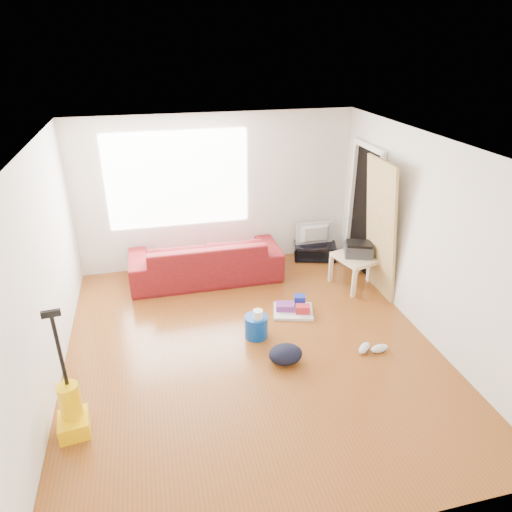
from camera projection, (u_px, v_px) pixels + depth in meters
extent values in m
cube|color=brown|center=(252.00, 347.00, 5.73)|extent=(4.50, 5.00, 0.01)
cube|color=white|center=(251.00, 148.00, 4.64)|extent=(4.50, 5.00, 0.01)
cube|color=white|center=(216.00, 192.00, 7.37)|extent=(4.50, 0.01, 2.50)
cube|color=white|center=(337.00, 420.00, 3.00)|extent=(4.50, 0.01, 2.50)
cube|color=white|center=(39.00, 281.00, 4.71)|extent=(0.01, 5.00, 2.50)
cube|color=white|center=(427.00, 239.00, 5.66)|extent=(0.01, 5.00, 2.50)
cube|color=white|center=(178.00, 180.00, 7.12)|extent=(2.20, 0.01, 1.50)
cube|color=white|center=(376.00, 222.00, 6.85)|extent=(0.06, 0.08, 2.00)
cube|color=white|center=(351.00, 203.00, 7.64)|extent=(0.06, 0.08, 2.00)
cube|color=white|center=(370.00, 147.00, 6.79)|extent=(0.06, 0.98, 0.08)
cube|color=black|center=(364.00, 212.00, 7.25)|extent=(0.01, 0.86, 1.98)
imported|color=#510F13|center=(207.00, 278.00, 7.37)|extent=(2.36, 0.92, 0.69)
cube|color=black|center=(315.00, 257.00, 8.01)|extent=(0.80, 0.59, 0.03)
cube|color=black|center=(315.00, 245.00, 7.91)|extent=(0.80, 0.59, 0.03)
cylinder|color=black|center=(297.00, 255.00, 7.82)|extent=(0.02, 0.02, 0.27)
cylinder|color=black|center=(296.00, 247.00, 8.13)|extent=(0.02, 0.02, 0.27)
cylinder|color=black|center=(335.00, 256.00, 7.79)|extent=(0.02, 0.02, 0.27)
cylinder|color=black|center=(332.00, 248.00, 8.11)|extent=(0.02, 0.02, 0.27)
imported|color=black|center=(316.00, 234.00, 7.82)|extent=(0.67, 0.09, 0.38)
cube|color=tan|center=(358.00, 257.00, 6.98)|extent=(0.75, 0.75, 0.06)
cube|color=tan|center=(354.00, 284.00, 6.75)|extent=(0.06, 0.06, 0.45)
cube|color=tan|center=(331.00, 268.00, 7.19)|extent=(0.06, 0.06, 0.45)
cube|color=tan|center=(382.00, 275.00, 6.99)|extent=(0.06, 0.06, 0.45)
cube|color=tan|center=(358.00, 261.00, 7.43)|extent=(0.06, 0.06, 0.45)
cube|color=#2F2F32|center=(359.00, 250.00, 6.93)|extent=(0.50, 0.44, 0.18)
cube|color=black|center=(359.00, 244.00, 6.88)|extent=(0.44, 0.39, 0.04)
cylinder|color=#083B9C|center=(256.00, 336.00, 5.95)|extent=(0.36, 0.36, 0.30)
cylinder|color=white|center=(258.00, 324.00, 5.82)|extent=(0.13, 0.13, 0.12)
cube|color=silver|center=(293.00, 311.00, 6.44)|extent=(0.64, 0.57, 0.04)
cube|color=red|center=(303.00, 309.00, 6.35)|extent=(0.22, 0.18, 0.11)
cube|color=#752E83|center=(285.00, 306.00, 6.43)|extent=(0.28, 0.23, 0.09)
cube|color=#1729A7|center=(300.00, 300.00, 6.52)|extent=(0.18, 0.17, 0.15)
ellipsoid|color=black|center=(285.00, 362.00, 5.48)|extent=(0.41, 0.33, 0.22)
ellipsoid|color=silver|center=(364.00, 348.00, 5.64)|extent=(0.25, 0.24, 0.10)
ellipsoid|color=silver|center=(380.00, 348.00, 5.63)|extent=(0.25, 0.13, 0.10)
cube|color=#FFC000|center=(74.00, 425.00, 4.47)|extent=(0.32, 0.36, 0.18)
cylinder|color=#FFC000|center=(70.00, 400.00, 4.40)|extent=(0.20, 0.20, 0.36)
cylinder|color=black|center=(60.00, 351.00, 4.18)|extent=(0.04, 0.04, 0.76)
cube|color=black|center=(51.00, 314.00, 4.00)|extent=(0.17, 0.06, 0.06)
cube|color=olive|center=(373.00, 291.00, 7.00)|extent=(0.25, 0.82, 2.04)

